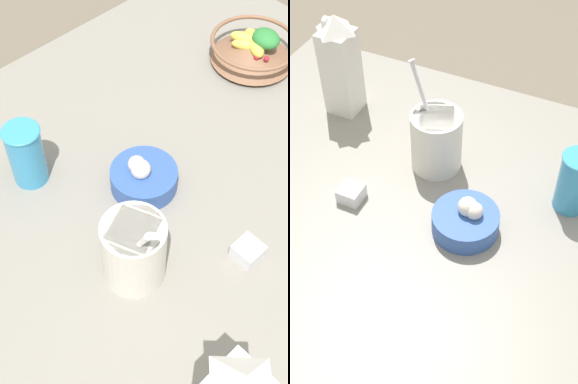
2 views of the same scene
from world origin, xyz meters
TOP-DOWN VIEW (x-y plane):
  - ground_plane at (0.00, 0.00)m, footprint 6.00×6.00m
  - countertop at (0.00, 0.00)m, footprint 1.18×1.18m
  - milk_carton at (-0.35, -0.33)m, footprint 0.07×0.07m
  - yogurt_tub at (-0.26, -0.04)m, footprint 0.11×0.14m
  - drinking_cup at (-0.27, 0.26)m, footprint 0.07×0.07m
  - spice_jar at (-0.09, -0.16)m, footprint 0.05×0.05m
  - garlic_bowl at (-0.12, 0.09)m, footprint 0.13×0.13m

SIDE VIEW (x-z plane):
  - ground_plane at x=0.00m, z-range 0.00..0.00m
  - countertop at x=0.00m, z-range 0.00..0.03m
  - spice_jar at x=-0.09m, z-range 0.03..0.06m
  - garlic_bowl at x=-0.12m, z-range 0.02..0.10m
  - drinking_cup at x=-0.27m, z-range 0.04..0.17m
  - yogurt_tub at x=-0.26m, z-range -0.01..0.23m
  - milk_carton at x=-0.35m, z-range 0.03..0.29m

